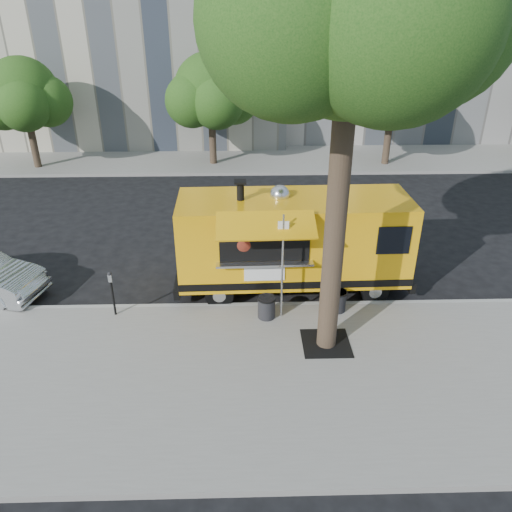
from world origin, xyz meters
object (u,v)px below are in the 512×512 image
(trash_bin_right, at_px, (267,307))
(sign_post, at_px, (282,261))
(far_tree_b, at_px, (211,90))
(trash_bin_left, at_px, (337,300))
(far_tree_a, at_px, (23,94))
(far_tree_c, at_px, (393,93))
(parking_meter, at_px, (112,288))
(food_truck, at_px, (292,241))

(trash_bin_right, bearing_deg, sign_post, 4.33)
(far_tree_b, bearing_deg, trash_bin_left, -73.57)
(trash_bin_left, distance_m, trash_bin_right, 2.00)
(far_tree_a, xyz_separation_m, far_tree_b, (9.00, 0.40, 0.06))
(far_tree_c, bearing_deg, sign_post, -114.81)
(trash_bin_left, bearing_deg, parking_meter, -179.53)
(sign_post, relative_size, trash_bin_right, 4.89)
(far_tree_a, height_order, far_tree_c, far_tree_a)
(far_tree_a, distance_m, food_truck, 17.18)
(far_tree_a, relative_size, far_tree_c, 1.03)
(far_tree_a, xyz_separation_m, sign_post, (11.55, -13.85, -1.93))
(far_tree_b, relative_size, parking_meter, 4.12)
(far_tree_b, height_order, parking_meter, far_tree_b)
(far_tree_c, bearing_deg, parking_meter, -128.66)
(sign_post, xyz_separation_m, trash_bin_right, (-0.40, -0.03, -1.37))
(far_tree_c, relative_size, sign_post, 1.74)
(far_tree_c, bearing_deg, trash_bin_left, -109.58)
(sign_post, xyz_separation_m, food_truck, (0.42, 1.72, -0.24))
(parking_meter, distance_m, trash_bin_left, 6.15)
(far_tree_c, bearing_deg, far_tree_a, -179.68)
(far_tree_b, relative_size, food_truck, 0.79)
(far_tree_b, distance_m, trash_bin_right, 14.83)
(far_tree_c, height_order, sign_post, far_tree_c)
(far_tree_a, bearing_deg, trash_bin_right, -51.23)
(food_truck, distance_m, trash_bin_right, 2.24)
(far_tree_a, distance_m, trash_bin_right, 18.11)
(far_tree_b, distance_m, parking_meter, 14.48)
(food_truck, bearing_deg, far_tree_b, 102.03)
(trash_bin_left, relative_size, trash_bin_right, 0.99)
(trash_bin_left, bearing_deg, trash_bin_right, -171.93)
(trash_bin_left, bearing_deg, far_tree_b, 106.43)
(food_truck, distance_m, trash_bin_left, 2.19)
(sign_post, relative_size, parking_meter, 2.25)
(parking_meter, xyz_separation_m, trash_bin_right, (4.15, -0.23, -0.50))
(far_tree_b, bearing_deg, parking_meter, -98.10)
(far_tree_a, distance_m, sign_post, 18.14)
(far_tree_b, xyz_separation_m, trash_bin_left, (4.13, -14.00, -3.36))
(far_tree_a, height_order, parking_meter, far_tree_a)
(far_tree_b, bearing_deg, trash_bin_right, -81.44)
(far_tree_a, relative_size, parking_meter, 4.01)
(food_truck, bearing_deg, sign_post, -104.97)
(far_tree_b, bearing_deg, far_tree_a, -177.46)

